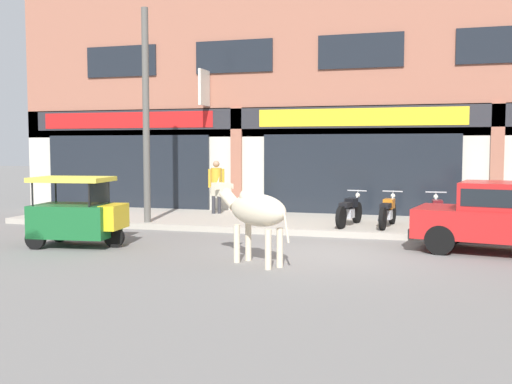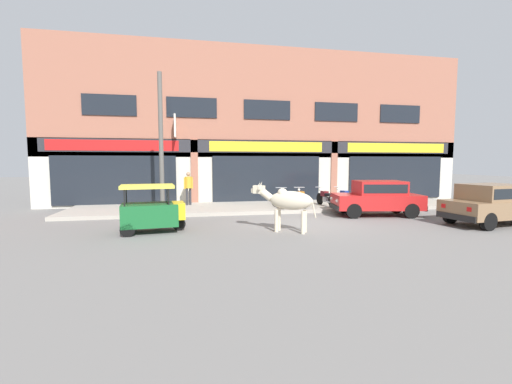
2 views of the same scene
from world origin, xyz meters
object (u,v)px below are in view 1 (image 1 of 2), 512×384
at_px(car_1, 507,214).
at_px(utility_pole, 146,116).
at_px(motorcycle_1, 388,212).
at_px(cow, 254,210).
at_px(auto_rickshaw, 78,216).
at_px(motorcycle_0, 349,211).
at_px(motorcycle_2, 438,213).
at_px(pedestrian, 216,181).
at_px(motorcycle_3, 483,215).

xyz_separation_m(car_1, utility_pole, (-8.77, 1.48, 2.17)).
relative_size(car_1, motorcycle_1, 2.10).
xyz_separation_m(cow, auto_rickshaw, (-4.26, 0.84, -0.35)).
distance_m(motorcycle_0, motorcycle_2, 2.16).
bearing_deg(auto_rickshaw, utility_pole, 87.85).
xyz_separation_m(motorcycle_1, utility_pole, (-6.25, -0.81, 2.44)).
bearing_deg(motorcycle_2, cow, -124.91).
relative_size(motorcycle_0, pedestrian, 1.12).
relative_size(car_1, pedestrian, 2.37).
bearing_deg(auto_rickshaw, motorcycle_1, 31.54).
relative_size(car_1, motorcycle_3, 2.12).
relative_size(auto_rickshaw, utility_pole, 0.36).
height_order(car_1, motorcycle_3, car_1).
distance_m(cow, motorcycle_1, 5.22).
bearing_deg(motorcycle_0, pedestrian, 158.17).
distance_m(motorcycle_3, utility_pole, 8.88).
bearing_deg(utility_pole, car_1, -9.58).
xyz_separation_m(auto_rickshaw, motorcycle_2, (7.57, 3.91, -0.12)).
bearing_deg(cow, auto_rickshaw, 168.80).
relative_size(car_1, motorcycle_0, 2.12).
xyz_separation_m(cow, utility_pole, (-4.14, 3.94, 1.98)).
bearing_deg(utility_pole, motorcycle_1, 7.38).
relative_size(motorcycle_2, pedestrian, 1.13).
bearing_deg(motorcycle_1, motorcycle_0, -178.61).
distance_m(cow, car_1, 5.25).
distance_m(motorcycle_0, motorcycle_3, 3.20).
xyz_separation_m(motorcycle_2, motorcycle_3, (1.04, 0.01, 0.00)).
relative_size(motorcycle_1, motorcycle_3, 1.01).
xyz_separation_m(motorcycle_0, motorcycle_2, (2.16, 0.02, 0.00)).
bearing_deg(motorcycle_1, pedestrian, 162.16).
distance_m(auto_rickshaw, utility_pole, 3.87).
relative_size(motorcycle_2, utility_pole, 0.32).
height_order(cow, auto_rickshaw, cow).
height_order(motorcycle_0, motorcycle_1, same).
bearing_deg(motorcycle_3, utility_pole, -174.50).
xyz_separation_m(auto_rickshaw, pedestrian, (1.18, 5.58, 0.48)).
bearing_deg(cow, motorcycle_2, 55.09).
bearing_deg(motorcycle_2, motorcycle_3, 0.63).
xyz_separation_m(car_1, motorcycle_1, (-2.52, 2.29, -0.27)).
relative_size(car_1, utility_pole, 0.67).
relative_size(motorcycle_3, pedestrian, 1.12).
height_order(motorcycle_2, pedestrian, pedestrian).
relative_size(motorcycle_0, utility_pole, 0.32).
distance_m(motorcycle_1, pedestrian, 5.48).
bearing_deg(cow, pedestrian, 115.58).
bearing_deg(auto_rickshaw, motorcycle_0, 35.69).
xyz_separation_m(auto_rickshaw, utility_pole, (0.12, 3.10, 2.32)).
bearing_deg(auto_rickshaw, motorcycle_2, 27.29).
bearing_deg(utility_pole, pedestrian, 66.73).
distance_m(auto_rickshaw, pedestrian, 5.72).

